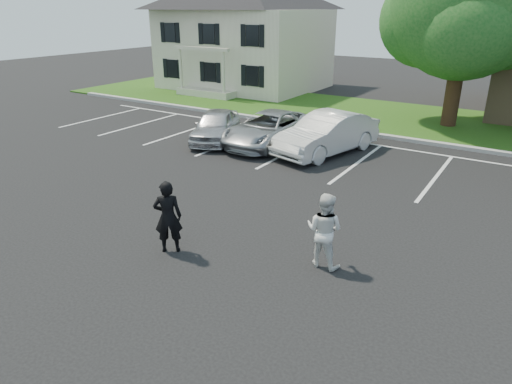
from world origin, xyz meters
TOP-DOWN VIEW (x-y plane):
  - ground_plane at (0.00, 0.00)m, footprint 90.00×90.00m
  - curb at (0.00, 12.00)m, footprint 40.00×0.30m
  - grass_strip at (0.00, 16.00)m, footprint 44.00×8.00m
  - stall_lines at (1.40, 8.95)m, footprint 34.00×5.36m
  - house at (-13.00, 19.97)m, footprint 10.30×9.22m
  - tree at (1.75, 15.74)m, footprint 7.80×7.20m
  - man_black_suit at (-1.38, -0.61)m, footprint 0.76×0.73m
  - man_white_shirt at (1.93, 0.74)m, footprint 0.84×0.66m
  - car_silver_west at (-6.25, 7.62)m, footprint 2.97×4.21m
  - car_silver_minivan at (-4.05, 8.36)m, footprint 2.29×4.89m
  - car_white_sedan at (-1.51, 8.53)m, footprint 2.82×5.04m

SIDE VIEW (x-z plane):
  - ground_plane at x=0.00m, z-range 0.00..0.00m
  - stall_lines at x=1.40m, z-range 0.00..0.01m
  - grass_strip at x=0.00m, z-range 0.00..0.08m
  - curb at x=0.00m, z-range 0.00..0.15m
  - car_silver_west at x=-6.25m, z-range 0.00..1.33m
  - car_silver_minivan at x=-4.05m, z-range 0.00..1.35m
  - car_white_sedan at x=-1.51m, z-range 0.00..1.57m
  - man_white_shirt at x=1.93m, z-range 0.00..1.72m
  - man_black_suit at x=-1.38m, z-range 0.00..1.76m
  - house at x=-13.00m, z-range 0.03..7.63m
  - tree at x=1.75m, z-range 0.95..9.75m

